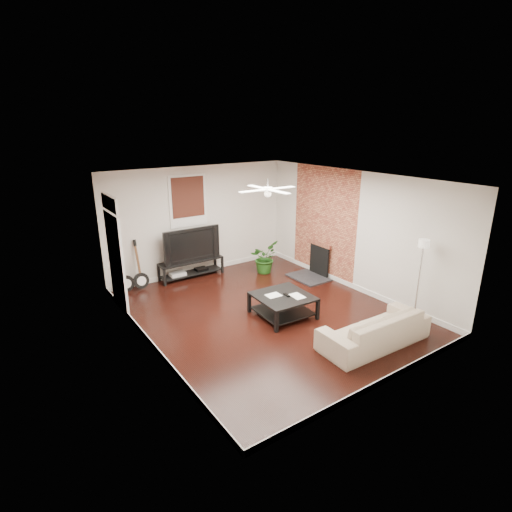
# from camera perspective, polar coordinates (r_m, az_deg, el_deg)

# --- Properties ---
(room) EXTENTS (5.01, 6.01, 2.81)m
(room) POSITION_cam_1_polar(r_m,az_deg,el_deg) (8.04, 1.61, 0.95)
(room) COLOR black
(room) RESTS_ON ground
(brick_accent) EXTENTS (0.02, 2.20, 2.80)m
(brick_accent) POSITION_cam_1_polar(r_m,az_deg,el_deg) (10.33, 9.59, 4.64)
(brick_accent) COLOR brown
(brick_accent) RESTS_ON floor
(fireplace) EXTENTS (0.80, 1.10, 0.92)m
(fireplace) POSITION_cam_1_polar(r_m,az_deg,el_deg) (10.40, 8.17, -0.59)
(fireplace) COLOR black
(fireplace) RESTS_ON floor
(window_back) EXTENTS (1.00, 0.06, 1.30)m
(window_back) POSITION_cam_1_polar(r_m,az_deg,el_deg) (10.26, -9.61, 7.70)
(window_back) COLOR #3E1B11
(window_back) RESTS_ON wall_back
(door_left) EXTENTS (0.08, 1.00, 2.50)m
(door_left) POSITION_cam_1_polar(r_m,az_deg,el_deg) (8.74, -19.22, 0.31)
(door_left) COLOR white
(door_left) RESTS_ON wall_left
(tv_stand) EXTENTS (1.67, 0.45, 0.47)m
(tv_stand) POSITION_cam_1_polar(r_m,az_deg,el_deg) (10.50, -9.16, -1.75)
(tv_stand) COLOR black
(tv_stand) RESTS_ON floor
(tv) EXTENTS (1.50, 0.20, 0.86)m
(tv) POSITION_cam_1_polar(r_m,az_deg,el_deg) (10.32, -9.40, 1.74)
(tv) COLOR black
(tv) RESTS_ON tv_stand
(coffee_table) EXTENTS (1.13, 1.13, 0.45)m
(coffee_table) POSITION_cam_1_polar(r_m,az_deg,el_deg) (8.37, 3.82, -7.00)
(coffee_table) COLOR black
(coffee_table) RESTS_ON floor
(sofa) EXTENTS (2.14, 0.90, 0.62)m
(sofa) POSITION_cam_1_polar(r_m,az_deg,el_deg) (7.61, 16.44, -9.81)
(sofa) COLOR #C7AB95
(sofa) RESTS_ON floor
(floor_lamp) EXTENTS (0.29, 0.29, 1.73)m
(floor_lamp) POSITION_cam_1_polar(r_m,az_deg,el_deg) (8.45, 22.09, -3.43)
(floor_lamp) COLOR silver
(floor_lamp) RESTS_ON floor
(potted_plant) EXTENTS (0.98, 0.96, 0.83)m
(potted_plant) POSITION_cam_1_polar(r_m,az_deg,el_deg) (10.65, 1.14, -0.20)
(potted_plant) COLOR #1F5217
(potted_plant) RESTS_ON floor
(guitar_left) EXTENTS (0.40, 0.30, 1.22)m
(guitar_left) POSITION_cam_1_polar(r_m,az_deg,el_deg) (9.81, -18.15, -1.61)
(guitar_left) COLOR black
(guitar_left) RESTS_ON floor
(guitar_right) EXTENTS (0.38, 0.27, 1.22)m
(guitar_right) POSITION_cam_1_polar(r_m,az_deg,el_deg) (9.87, -16.16, -1.28)
(guitar_right) COLOR black
(guitar_right) RESTS_ON floor
(ceiling_fan) EXTENTS (1.24, 1.24, 0.32)m
(ceiling_fan) POSITION_cam_1_polar(r_m,az_deg,el_deg) (7.76, 1.69, 9.43)
(ceiling_fan) COLOR white
(ceiling_fan) RESTS_ON ceiling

